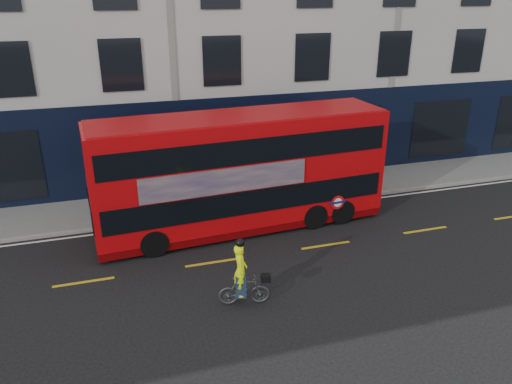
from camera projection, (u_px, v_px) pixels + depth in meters
name	position (u px, v px, depth m)	size (l,w,h in m)	color
ground	(224.00, 287.00, 14.88)	(120.00, 120.00, 0.00)	black
pavement	(187.00, 202.00, 20.60)	(60.00, 3.00, 0.12)	gray
kerb	(193.00, 217.00, 19.27)	(60.00, 0.12, 0.13)	gray
building_terrace	(155.00, 6.00, 23.48)	(50.00, 10.07, 15.00)	beige
road_edge_line	(195.00, 222.00, 19.03)	(58.00, 0.10, 0.01)	silver
lane_dashes	(213.00, 262.00, 16.20)	(58.00, 0.12, 0.01)	gold
bus	(242.00, 171.00, 17.86)	(10.68, 3.08, 4.25)	red
cyclist	(243.00, 282.00, 13.83)	(1.50, 0.69, 2.07)	#46494B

